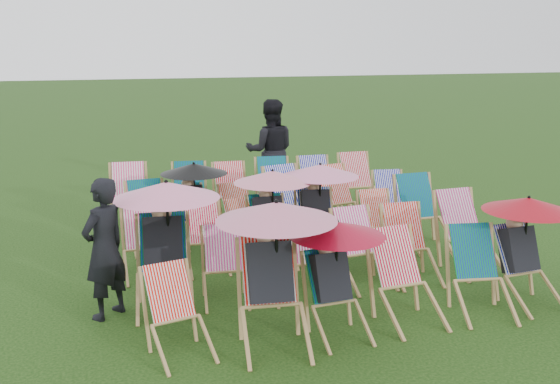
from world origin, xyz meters
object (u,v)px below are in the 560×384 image
object	(u,v)px
deckchair_29	(361,182)
deckchair_0	(178,314)
deckchair_5	(527,248)
person_left	(104,249)
person_rear	(270,151)

from	to	relation	value
deckchair_29	deckchair_0	bearing A→B (deg)	-129.58
deckchair_0	deckchair_29	world-z (taller)	deckchair_29
deckchair_5	deckchair_29	bearing A→B (deg)	87.37
deckchair_5	person_left	distance (m)	4.76
deckchair_5	person_left	bearing A→B (deg)	164.35
deckchair_0	person_rear	size ratio (longest dim) A/B	0.44
person_rear	deckchair_5	bearing A→B (deg)	118.96
deckchair_0	deckchair_5	world-z (taller)	deckchair_5
deckchair_29	person_left	world-z (taller)	person_left
deckchair_5	person_rear	bearing A→B (deg)	101.52
person_left	deckchair_29	bearing A→B (deg)	174.64
deckchair_0	person_rear	bearing A→B (deg)	52.84
deckchair_0	person_left	size ratio (longest dim) A/B	0.54
deckchair_5	person_left	world-z (taller)	person_left
deckchair_5	deckchair_29	world-z (taller)	deckchair_5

